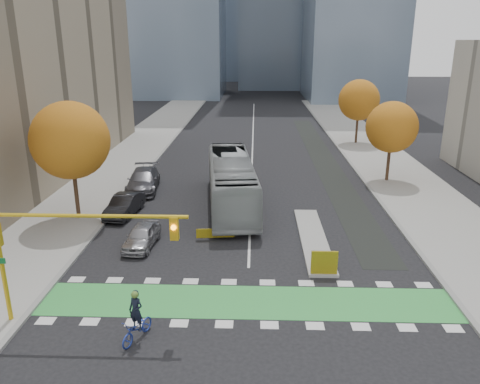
# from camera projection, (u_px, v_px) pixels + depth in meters

# --- Properties ---
(ground) EXTENTS (300.00, 300.00, 0.00)m
(ground) POSITION_uv_depth(u_px,v_px,m) (247.00, 320.00, 21.00)
(ground) COLOR black
(ground) RESTS_ON ground
(sidewalk_west) EXTENTS (7.00, 120.00, 0.15)m
(sidewalk_west) POSITION_uv_depth(u_px,v_px,m) (95.00, 185.00, 40.41)
(sidewalk_west) COLOR gray
(sidewalk_west) RESTS_ON ground
(sidewalk_east) EXTENTS (7.00, 120.00, 0.15)m
(sidewalk_east) POSITION_uv_depth(u_px,v_px,m) (411.00, 188.00, 39.57)
(sidewalk_east) COLOR gray
(sidewalk_east) RESTS_ON ground
(curb_west) EXTENTS (0.30, 120.00, 0.16)m
(curb_west) POSITION_uv_depth(u_px,v_px,m) (135.00, 185.00, 40.30)
(curb_west) COLOR gray
(curb_west) RESTS_ON ground
(curb_east) EXTENTS (0.30, 120.00, 0.16)m
(curb_east) POSITION_uv_depth(u_px,v_px,m) (369.00, 187.00, 39.68)
(curb_east) COLOR gray
(curb_east) RESTS_ON ground
(bike_crossing) EXTENTS (20.00, 3.00, 0.01)m
(bike_crossing) POSITION_uv_depth(u_px,v_px,m) (248.00, 302.00, 22.42)
(bike_crossing) COLOR green
(bike_crossing) RESTS_ON ground
(centre_line) EXTENTS (0.15, 70.00, 0.01)m
(centre_line) POSITION_uv_depth(u_px,v_px,m) (253.00, 140.00, 59.02)
(centre_line) COLOR silver
(centre_line) RESTS_ON ground
(bike_lane_paint) EXTENTS (2.50, 50.00, 0.01)m
(bike_lane_paint) POSITION_uv_depth(u_px,v_px,m) (323.00, 159.00, 49.28)
(bike_lane_paint) COLOR black
(bike_lane_paint) RESTS_ON ground
(median_island) EXTENTS (1.60, 10.00, 0.16)m
(median_island) POSITION_uv_depth(u_px,v_px,m) (313.00, 238.00, 29.41)
(median_island) COLOR gray
(median_island) RESTS_ON ground
(hazard_board) EXTENTS (1.40, 0.12, 1.30)m
(hazard_board) POSITION_uv_depth(u_px,v_px,m) (324.00, 263.00, 24.62)
(hazard_board) COLOR yellow
(hazard_board) RESTS_ON median_island
(tree_west) EXTENTS (5.20, 5.20, 8.22)m
(tree_west) POSITION_uv_depth(u_px,v_px,m) (70.00, 140.00, 31.04)
(tree_west) COLOR #332114
(tree_west) RESTS_ON ground
(tree_east_near) EXTENTS (4.40, 4.40, 7.08)m
(tree_east_near) POSITION_uv_depth(u_px,v_px,m) (392.00, 127.00, 40.04)
(tree_east_near) COLOR #332114
(tree_east_near) RESTS_ON ground
(tree_east_far) EXTENTS (4.80, 4.80, 7.65)m
(tree_east_far) POSITION_uv_depth(u_px,v_px,m) (359.00, 100.00, 55.11)
(tree_east_far) COLOR #332114
(tree_east_far) RESTS_ON ground
(traffic_signal_west) EXTENTS (8.53, 0.56, 5.20)m
(traffic_signal_west) POSITION_uv_depth(u_px,v_px,m) (58.00, 239.00, 19.51)
(traffic_signal_west) COLOR #BF9914
(traffic_signal_west) RESTS_ON ground
(cyclist) EXTENTS (1.39, 2.09, 2.28)m
(cyclist) POSITION_uv_depth(u_px,v_px,m) (137.00, 324.00, 19.37)
(cyclist) COLOR navy
(cyclist) RESTS_ON ground
(bus) EXTENTS (4.55, 13.67, 3.74)m
(bus) POSITION_uv_depth(u_px,v_px,m) (231.00, 182.00, 34.93)
(bus) COLOR #94999B
(bus) RESTS_ON ground
(parked_car_a) EXTENTS (1.90, 4.08, 1.35)m
(parked_car_a) POSITION_uv_depth(u_px,v_px,m) (142.00, 236.00, 28.30)
(parked_car_a) COLOR #A09FA5
(parked_car_a) RESTS_ON ground
(parked_car_b) EXTENTS (2.09, 4.63, 1.48)m
(parked_car_b) POSITION_uv_depth(u_px,v_px,m) (124.00, 205.00, 33.35)
(parked_car_b) COLOR black
(parked_car_b) RESTS_ON ground
(parked_car_c) EXTENTS (3.01, 6.16, 1.72)m
(parked_car_c) POSITION_uv_depth(u_px,v_px,m) (143.00, 180.00, 38.90)
(parked_car_c) COLOR #4F4E54
(parked_car_c) RESTS_ON ground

